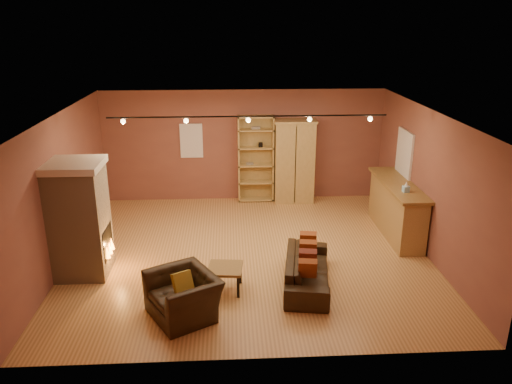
{
  "coord_description": "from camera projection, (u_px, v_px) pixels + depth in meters",
  "views": [
    {
      "loc": [
        -0.37,
        -8.98,
        4.45
      ],
      "look_at": [
        0.14,
        0.2,
        1.23
      ],
      "focal_mm": 35.0,
      "sensor_mm": 36.0,
      "label": 1
    }
  ],
  "objects": [
    {
      "name": "ceiling",
      "position": [
        249.0,
        114.0,
        9.02
      ],
      "size": [
        7.0,
        7.0,
        0.0
      ],
      "primitive_type": "plane",
      "rotation": [
        3.14,
        0.0,
        0.0
      ],
      "color": "brown",
      "rests_on": "back_wall"
    },
    {
      "name": "left_wall",
      "position": [
        62.0,
        190.0,
        9.3
      ],
      "size": [
        0.02,
        6.5,
        2.8
      ],
      "primitive_type": "cube",
      "color": "brown",
      "rests_on": "floor"
    },
    {
      "name": "track_rail",
      "position": [
        248.0,
        118.0,
        9.25
      ],
      "size": [
        5.2,
        0.09,
        0.13
      ],
      "color": "black",
      "rests_on": "ceiling"
    },
    {
      "name": "right_wall",
      "position": [
        429.0,
        184.0,
        9.67
      ],
      "size": [
        0.02,
        6.5,
        2.8
      ],
      "primitive_type": "cube",
      "color": "brown",
      "rests_on": "floor"
    },
    {
      "name": "bookcase",
      "position": [
        256.0,
        158.0,
        12.55
      ],
      "size": [
        0.9,
        0.35,
        2.19
      ],
      "color": "tan",
      "rests_on": "floor"
    },
    {
      "name": "floor",
      "position": [
        249.0,
        253.0,
        9.95
      ],
      "size": [
        7.0,
        7.0,
        0.0
      ],
      "primitive_type": "plane",
      "color": "#AE773D",
      "rests_on": "ground"
    },
    {
      "name": "fireplace",
      "position": [
        80.0,
        219.0,
        8.87
      ],
      "size": [
        1.01,
        0.98,
        2.12
      ],
      "color": "tan",
      "rests_on": "floor"
    },
    {
      "name": "tissue_box",
      "position": [
        406.0,
        188.0,
        9.94
      ],
      "size": [
        0.15,
        0.15,
        0.23
      ],
      "rotation": [
        0.0,
        0.0,
        0.11
      ],
      "color": "#8EC4E3",
      "rests_on": "bar_counter"
    },
    {
      "name": "right_window",
      "position": [
        405.0,
        153.0,
        10.9
      ],
      "size": [
        0.05,
        0.9,
        1.0
      ],
      "primitive_type": "cube",
      "color": "white",
      "rests_on": "right_wall"
    },
    {
      "name": "back_window",
      "position": [
        191.0,
        141.0,
        12.41
      ],
      "size": [
        0.56,
        0.04,
        0.86
      ],
      "primitive_type": "cube",
      "color": "white",
      "rests_on": "back_wall"
    },
    {
      "name": "loveseat",
      "position": [
        307.0,
        264.0,
        8.69
      ],
      "size": [
        0.84,
        1.95,
        0.78
      ],
      "rotation": [
        0.0,
        0.0,
        1.41
      ],
      "color": "black",
      "rests_on": "floor"
    },
    {
      "name": "armchair",
      "position": [
        183.0,
        289.0,
        7.74
      ],
      "size": [
        1.14,
        1.28,
        0.94
      ],
      "rotation": [
        0.0,
        0.0,
        -1.04
      ],
      "color": "black",
      "rests_on": "floor"
    },
    {
      "name": "back_wall",
      "position": [
        244.0,
        146.0,
        12.55
      ],
      "size": [
        7.0,
        0.02,
        2.8
      ],
      "primitive_type": "cube",
      "color": "brown",
      "rests_on": "floor"
    },
    {
      "name": "armoire",
      "position": [
        294.0,
        161.0,
        12.48
      ],
      "size": [
        1.04,
        0.59,
        2.1
      ],
      "color": "tan",
      "rests_on": "floor"
    },
    {
      "name": "bar_counter",
      "position": [
        396.0,
        208.0,
        10.69
      ],
      "size": [
        0.64,
        2.41,
        1.16
      ],
      "color": "tan",
      "rests_on": "floor"
    },
    {
      "name": "coffee_table",
      "position": [
        225.0,
        270.0,
        8.51
      ],
      "size": [
        0.62,
        0.62,
        0.43
      ],
      "rotation": [
        0.0,
        0.0,
        -0.1
      ],
      "color": "olive",
      "rests_on": "floor"
    }
  ]
}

